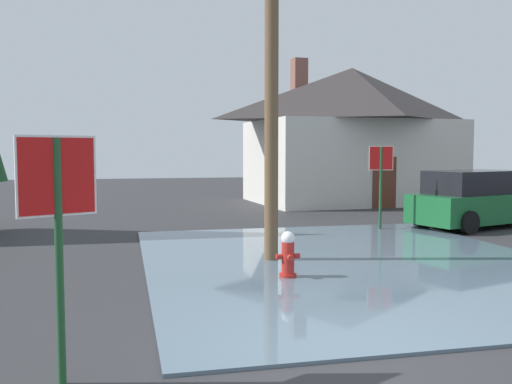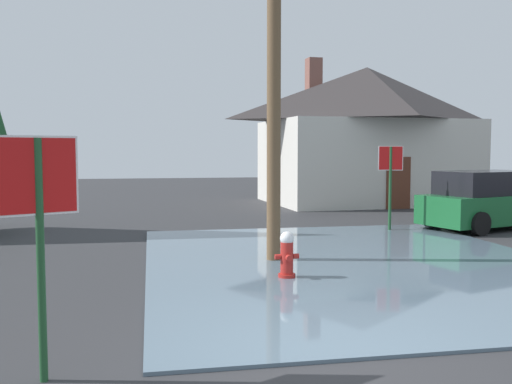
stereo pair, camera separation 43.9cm
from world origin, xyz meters
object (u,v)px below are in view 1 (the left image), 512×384
object	(u,v)px
stop_sign_far	(381,171)
parked_car	(478,200)
stop_sign_near	(58,207)
fire_hydrant	(288,256)
utility_pole	(272,5)
house	(351,133)

from	to	relation	value
stop_sign_far	parked_car	xyz separation A→B (m)	(3.11, 0.01, -0.90)
stop_sign_near	parked_car	bearing A→B (deg)	40.36
fire_hydrant	parked_car	world-z (taller)	parked_car
stop_sign_near	utility_pole	world-z (taller)	utility_pole
fire_hydrant	utility_pole	distance (m)	5.00
utility_pole	house	distance (m)	13.98
parked_car	house	bearing A→B (deg)	93.57
stop_sign_near	utility_pole	xyz separation A→B (m)	(3.52, 5.48, 3.41)
fire_hydrant	utility_pole	size ratio (longest dim) A/B	0.09
stop_sign_far	house	size ratio (longest dim) A/B	0.26
stop_sign_near	house	world-z (taller)	house
stop_sign_near	parked_car	size ratio (longest dim) A/B	0.51
stop_sign_near	fire_hydrant	bearing A→B (deg)	48.58
fire_hydrant	stop_sign_far	world-z (taller)	stop_sign_far
fire_hydrant	parked_car	bearing A→B (deg)	35.70
utility_pole	stop_sign_far	xyz separation A→B (m)	(4.12, 3.64, -3.46)
parked_car	stop_sign_far	bearing A→B (deg)	-179.80
fire_hydrant	utility_pole	xyz separation A→B (m)	(0.11, 1.62, 4.73)
stop_sign_far	house	distance (m)	8.92
fire_hydrant	stop_sign_far	size ratio (longest dim) A/B	0.36
stop_sign_far	parked_car	world-z (taller)	stop_sign_far
stop_sign_near	stop_sign_far	distance (m)	11.90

